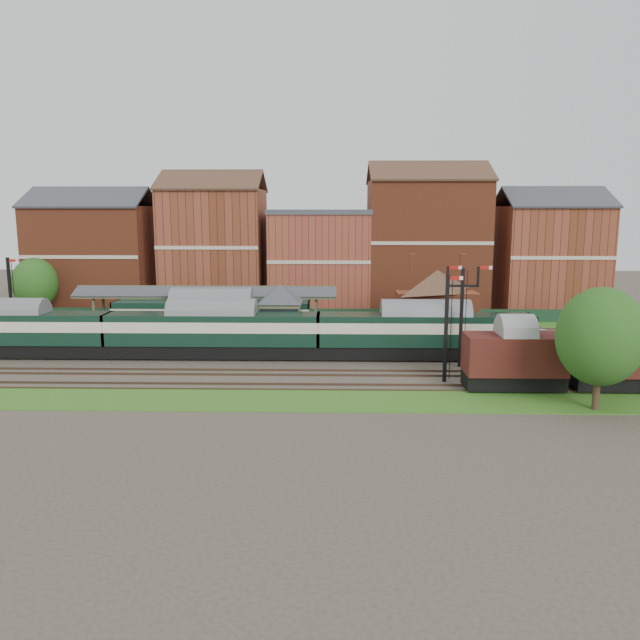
{
  "coord_description": "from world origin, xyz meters",
  "views": [
    {
      "loc": [
        1.82,
        -51.93,
        12.51
      ],
      "look_at": [
        0.56,
        2.0,
        3.0
      ],
      "focal_mm": 35.0,
      "sensor_mm": 36.0,
      "label": 1
    }
  ],
  "objects_px": {
    "dmu_train": "(213,330)",
    "platform_railcar": "(212,316)",
    "signal_box": "(281,315)",
    "goods_van_a": "(514,357)",
    "semaphore_bracket": "(462,310)"
  },
  "relations": [
    {
      "from": "dmu_train",
      "to": "platform_railcar",
      "type": "relative_size",
      "value": 2.9
    },
    {
      "from": "goods_van_a",
      "to": "signal_box",
      "type": "bearing_deg",
      "value": 144.97
    },
    {
      "from": "signal_box",
      "to": "goods_van_a",
      "type": "xyz_separation_m",
      "value": [
        17.48,
        -12.25,
        -0.84
      ]
    },
    {
      "from": "semaphore_bracket",
      "to": "goods_van_a",
      "type": "bearing_deg",
      "value": -69.43
    },
    {
      "from": "signal_box",
      "to": "goods_van_a",
      "type": "height_order",
      "value": "signal_box"
    },
    {
      "from": "dmu_train",
      "to": "goods_van_a",
      "type": "xyz_separation_m",
      "value": [
        23.02,
        -9.0,
        -0.08
      ]
    },
    {
      "from": "signal_box",
      "to": "semaphore_bracket",
      "type": "bearing_deg",
      "value": -20.92
    },
    {
      "from": "dmu_train",
      "to": "platform_railcar",
      "type": "height_order",
      "value": "platform_railcar"
    },
    {
      "from": "semaphore_bracket",
      "to": "goods_van_a",
      "type": "height_order",
      "value": "semaphore_bracket"
    },
    {
      "from": "signal_box",
      "to": "semaphore_bracket",
      "type": "distance_m",
      "value": 16.16
    },
    {
      "from": "signal_box",
      "to": "platform_railcar",
      "type": "height_order",
      "value": "signal_box"
    },
    {
      "from": "signal_box",
      "to": "dmu_train",
      "type": "height_order",
      "value": "signal_box"
    },
    {
      "from": "signal_box",
      "to": "platform_railcar",
      "type": "bearing_deg",
      "value": 154.58
    },
    {
      "from": "dmu_train",
      "to": "goods_van_a",
      "type": "height_order",
      "value": "goods_van_a"
    },
    {
      "from": "platform_railcar",
      "to": "dmu_train",
      "type": "bearing_deg",
      "value": -78.74
    }
  ]
}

